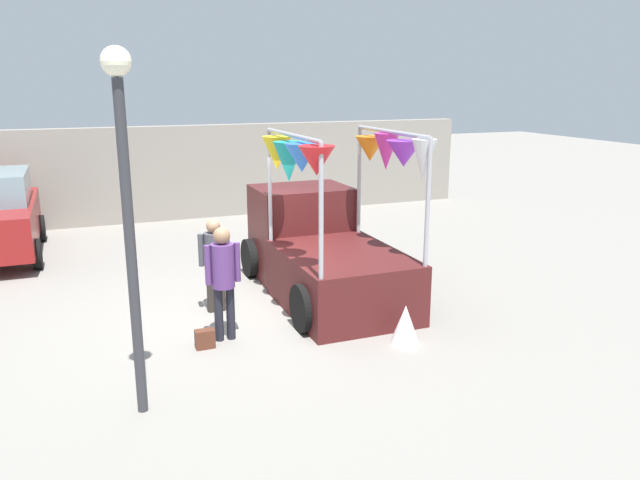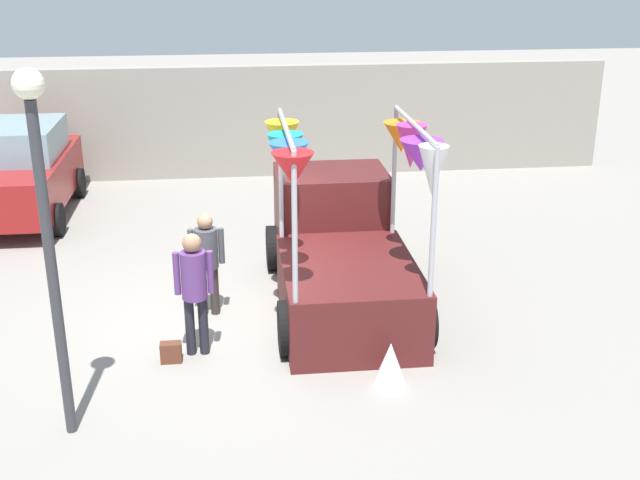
% 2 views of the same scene
% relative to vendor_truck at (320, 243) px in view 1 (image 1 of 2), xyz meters
% --- Properties ---
extents(ground_plane, '(60.00, 60.00, 0.00)m').
position_rel_vendor_truck_xyz_m(ground_plane, '(-1.59, -0.57, -0.92)').
color(ground_plane, gray).
extents(vendor_truck, '(2.52, 4.15, 3.01)m').
position_rel_vendor_truck_xyz_m(vendor_truck, '(0.00, 0.00, 0.00)').
color(vendor_truck, '#4C1919').
rests_on(vendor_truck, ground).
extents(person_customer, '(0.53, 0.34, 1.74)m').
position_rel_vendor_truck_xyz_m(person_customer, '(-2.16, -1.55, 0.13)').
color(person_customer, black).
rests_on(person_customer, ground).
extents(person_vendor, '(0.53, 0.34, 1.59)m').
position_rel_vendor_truck_xyz_m(person_vendor, '(-2.02, -0.31, 0.03)').
color(person_vendor, '#2D2823').
rests_on(person_vendor, ground).
extents(handbag, '(0.28, 0.16, 0.28)m').
position_rel_vendor_truck_xyz_m(handbag, '(-2.51, -1.75, -0.78)').
color(handbag, '#592D1E').
rests_on(handbag, ground).
extents(street_lamp, '(0.32, 0.32, 4.14)m').
position_rel_vendor_truck_xyz_m(street_lamp, '(-3.56, -3.25, 1.76)').
color(street_lamp, '#333338').
rests_on(street_lamp, ground).
extents(brick_boundary_wall, '(18.00, 0.36, 2.60)m').
position_rel_vendor_truck_xyz_m(brick_boundary_wall, '(-1.59, 7.34, 0.38)').
color(brick_boundary_wall, gray).
rests_on(brick_boundary_wall, ground).
extents(folded_kite_bundle_white, '(0.58, 0.58, 0.60)m').
position_rel_vendor_truck_xyz_m(folded_kite_bundle_white, '(0.28, -2.68, -0.62)').
color(folded_kite_bundle_white, white).
rests_on(folded_kite_bundle_white, ground).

